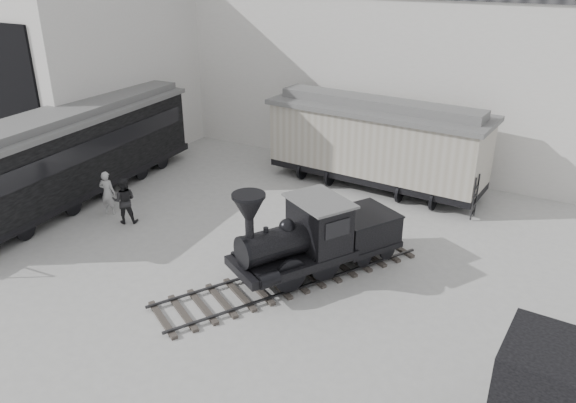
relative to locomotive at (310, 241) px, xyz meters
The scene contains 9 objects.
ground 3.73m from the locomotive, 112.62° to the right, with size 90.00×90.00×0.00m, color #9E9E9B.
north_wall 12.58m from the locomotive, 96.59° to the left, with size 34.00×2.51×11.00m.
west_pavilion 17.53m from the locomotive, 157.06° to the left, with size 7.00×12.11×9.00m.
locomotive is the anchor object (origin of this frame).
boxcar 8.44m from the locomotive, 96.78° to the left, with size 10.11×3.75×4.06m.
passenger_coach 11.78m from the locomotive, behind, with size 3.92×13.92×3.68m.
visitor_a 9.36m from the locomotive, behind, with size 0.67×0.44×1.83m, color #B5B5B5.
visitor_b 8.17m from the locomotive, behind, with size 0.92×0.71×1.88m, color black.
coal_hopper 8.82m from the locomotive, 27.57° to the right, with size 2.57×2.15×2.68m.
Camera 1 is at (8.61, -11.22, 9.80)m, focal length 35.00 mm.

